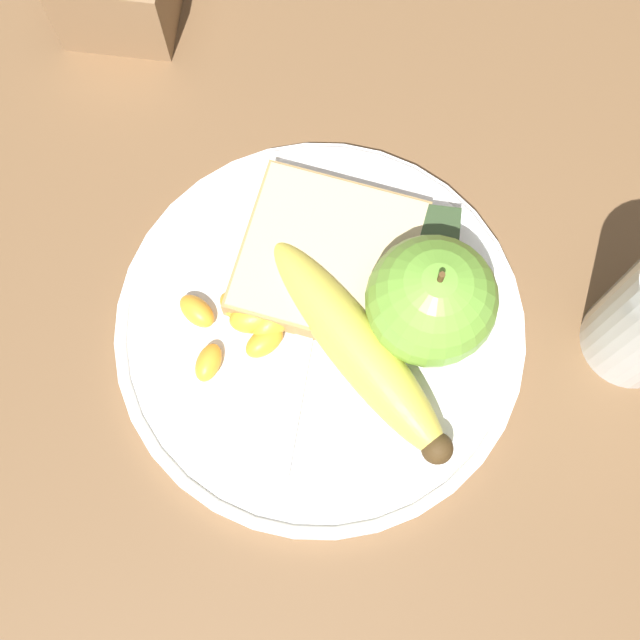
{
  "coord_description": "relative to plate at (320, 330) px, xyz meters",
  "views": [
    {
      "loc": [
        0.02,
        -0.15,
        0.56
      ],
      "look_at": [
        0.0,
        0.0,
        0.03
      ],
      "focal_mm": 50.0,
      "sensor_mm": 36.0,
      "label": 1
    }
  ],
  "objects": [
    {
      "name": "ground_plane",
      "position": [
        0.0,
        0.0,
        -0.01
      ],
      "size": [
        3.0,
        3.0,
        0.0
      ],
      "primitive_type": "plane",
      "color": "brown"
    },
    {
      "name": "plate",
      "position": [
        0.0,
        0.0,
        0.0
      ],
      "size": [
        0.27,
        0.27,
        0.01
      ],
      "color": "white",
      "rests_on": "ground_plane"
    },
    {
      "name": "apple",
      "position": [
        0.07,
        0.01,
        0.04
      ],
      "size": [
        0.08,
        0.08,
        0.09
      ],
      "color": "#72B23D",
      "rests_on": "plate"
    },
    {
      "name": "banana",
      "position": [
        0.03,
        -0.02,
        0.02
      ],
      "size": [
        0.14,
        0.15,
        0.04
      ],
      "color": "#E0CC4C",
      "rests_on": "plate"
    },
    {
      "name": "bread_slice",
      "position": [
        -0.0,
        0.04,
        0.02
      ],
      "size": [
        0.13,
        0.12,
        0.02
      ],
      "color": "#AB8751",
      "rests_on": "plate"
    },
    {
      "name": "fork",
      "position": [
        -0.01,
        0.0,
        0.01
      ],
      "size": [
        0.03,
        0.17,
        0.0
      ],
      "rotation": [
        0.0,
        0.0,
        14.09
      ],
      "color": "silver",
      "rests_on": "plate"
    },
    {
      "name": "jam_packet",
      "position": [
        0.06,
        0.07,
        0.01
      ],
      "size": [
        0.05,
        0.04,
        0.02
      ],
      "color": "silver",
      "rests_on": "plate"
    },
    {
      "name": "orange_segment_0",
      "position": [
        -0.07,
        -0.03,
        0.01
      ],
      "size": [
        0.02,
        0.03,
        0.01
      ],
      "color": "#F9A32D",
      "rests_on": "plate"
    },
    {
      "name": "orange_segment_1",
      "position": [
        -0.08,
        -0.0,
        0.01
      ],
      "size": [
        0.03,
        0.03,
        0.02
      ],
      "color": "#F9A32D",
      "rests_on": "plate"
    },
    {
      "name": "orange_segment_2",
      "position": [
        -0.04,
        0.01,
        0.01
      ],
      "size": [
        0.04,
        0.03,
        0.02
      ],
      "color": "#F9A32D",
      "rests_on": "plate"
    },
    {
      "name": "orange_segment_3",
      "position": [
        -0.03,
        0.0,
        0.01
      ],
      "size": [
        0.04,
        0.04,
        0.02
      ],
      "color": "#F9A32D",
      "rests_on": "plate"
    },
    {
      "name": "orange_segment_4",
      "position": [
        -0.05,
        0.01,
        0.01
      ],
      "size": [
        0.03,
        0.03,
        0.01
      ],
      "color": "#F9A32D",
      "rests_on": "plate"
    },
    {
      "name": "orange_segment_5",
      "position": [
        -0.03,
        -0.02,
        0.01
      ],
      "size": [
        0.03,
        0.03,
        0.02
      ],
      "color": "#F9A32D",
      "rests_on": "plate"
    },
    {
      "name": "orange_segment_6",
      "position": [
        -0.04,
        -0.0,
        0.01
      ],
      "size": [
        0.04,
        0.03,
        0.02
      ],
      "color": "#F9A32D",
      "rests_on": "plate"
    }
  ]
}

